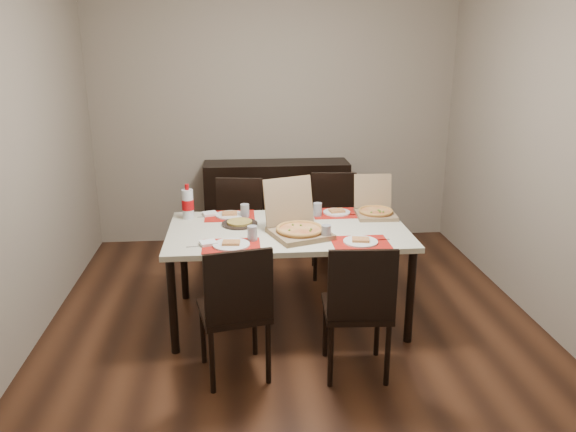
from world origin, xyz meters
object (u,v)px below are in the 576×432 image
object	(u,v)px
sideboard	(277,204)
chair_far_right	(334,219)
chair_near_left	(236,307)
chair_near_right	(358,305)
pizza_box_center	(298,227)
dining_table	(288,237)
dip_bowl	(306,221)
soda_bottle	(188,204)
chair_far_left	(238,226)

from	to	relation	value
sideboard	chair_far_right	size ratio (longest dim) A/B	1.61
chair_near_left	chair_near_right	bearing A→B (deg)	-3.16
chair_near_left	chair_near_right	world-z (taller)	same
chair_far_right	pizza_box_center	size ratio (longest dim) A/B	1.73
sideboard	dining_table	world-z (taller)	sideboard
sideboard	chair_near_left	distance (m)	2.54
dip_bowl	soda_bottle	size ratio (longest dim) A/B	0.48
chair_near_left	chair_far_left	world-z (taller)	same
chair_near_right	chair_far_right	distance (m)	1.78
sideboard	chair_near_right	xyz separation A→B (m)	(0.34, -2.54, 0.06)
dining_table	soda_bottle	bearing A→B (deg)	156.85
dining_table	chair_far_left	size ratio (longest dim) A/B	1.94
dining_table	chair_near_right	size ratio (longest dim) A/B	1.94
pizza_box_center	soda_bottle	bearing A→B (deg)	150.23
chair_far_left	chair_far_right	size ratio (longest dim) A/B	1.00
chair_near_left	dip_bowl	xyz separation A→B (m)	(0.55, 0.93, 0.26)
pizza_box_center	dip_bowl	bearing A→B (deg)	71.97
soda_bottle	chair_near_left	bearing A→B (deg)	-71.99
chair_near_right	sideboard	bearing A→B (deg)	97.52
sideboard	pizza_box_center	world-z (taller)	pizza_box_center
chair_near_right	pizza_box_center	world-z (taller)	pizza_box_center
dining_table	chair_far_right	world-z (taller)	chair_far_right
chair_near_left	sideboard	bearing A→B (deg)	80.08
chair_far_left	dining_table	bearing A→B (deg)	-64.78
chair_far_left	pizza_box_center	xyz separation A→B (m)	(0.44, -0.95, 0.30)
dining_table	chair_far_left	distance (m)	0.90
dining_table	dip_bowl	distance (m)	0.22
chair_near_right	pizza_box_center	distance (m)	0.82
chair_far_left	dip_bowl	bearing A→B (deg)	-51.76
sideboard	pizza_box_center	distance (m)	1.88
dining_table	dip_bowl	bearing A→B (deg)	41.43
chair_near_left	pizza_box_center	world-z (taller)	pizza_box_center
chair_far_right	chair_near_right	bearing A→B (deg)	-94.72
chair_near_right	dip_bowl	world-z (taller)	chair_near_right
chair_far_left	chair_near_right	bearing A→B (deg)	-65.55
chair_far_left	dip_bowl	distance (m)	0.89
chair_near_left	chair_far_right	world-z (taller)	same
chair_far_right	dip_bowl	world-z (taller)	chair_far_right
chair_near_right	chair_far_right	xyz separation A→B (m)	(0.15, 1.78, 0.00)
sideboard	chair_far_right	world-z (taller)	chair_far_right
sideboard	chair_far_left	bearing A→B (deg)	-114.58
dining_table	pizza_box_center	xyz separation A→B (m)	(0.06, -0.15, 0.13)
chair_far_left	soda_bottle	distance (m)	0.71
chair_far_right	dining_table	bearing A→B (deg)	-119.01
chair_far_left	dip_bowl	world-z (taller)	chair_far_left
dining_table	chair_far_right	xyz separation A→B (m)	(0.52, 0.93, -0.17)
chair_far_left	soda_bottle	world-z (taller)	soda_bottle
sideboard	dining_table	xyz separation A→B (m)	(-0.03, -1.70, 0.23)
pizza_box_center	dip_bowl	size ratio (longest dim) A/B	3.97
pizza_box_center	soda_bottle	xyz separation A→B (m)	(-0.83, 0.47, 0.06)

